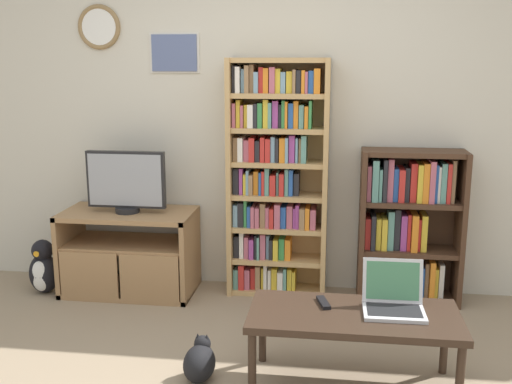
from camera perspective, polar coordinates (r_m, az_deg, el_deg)
The scene contains 10 objects.
wall_back at distance 4.55m, azimuth 1.20°, elevation 6.90°, with size 6.96×0.09×2.60m.
tv_stand at distance 4.67m, azimuth -12.01°, elevation -5.59°, with size 0.99×0.52×0.63m.
television at distance 4.53m, azimuth -12.27°, elevation 0.92°, with size 0.59×0.18×0.46m.
bookshelf_tall at distance 4.44m, azimuth 1.74°, elevation 1.45°, with size 0.73×0.28×1.76m.
bookshelf_short at distance 4.52m, azimuth 14.12°, elevation -3.21°, with size 0.73×0.30×1.12m.
coffee_table at distance 3.31m, azimuth 9.31°, elevation -11.99°, with size 1.12×0.52×0.43m.
laptop at distance 3.34m, azimuth 12.95°, elevation -9.87°, with size 0.33×0.29×0.26m.
remote_near_laptop at distance 3.37m, azimuth 6.44°, elevation -10.42°, with size 0.09×0.17×0.02m.
cat at distance 3.47m, azimuth -5.36°, elevation -15.80°, with size 0.19×0.43×0.25m.
penguin_figurine at distance 4.87m, azimuth -19.60°, elevation -6.92°, with size 0.23×0.20×0.42m.
Camera 1 is at (0.51, -2.66, 1.75)m, focal length 42.00 mm.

